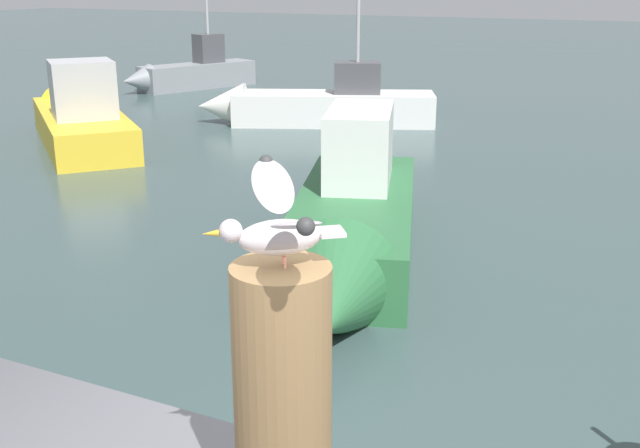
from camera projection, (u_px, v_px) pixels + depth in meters
name	position (u px, v px, depth m)	size (l,w,h in m)	color
mooring_post	(283.00, 400.00, 2.24)	(0.29, 0.29, 0.83)	brown
seagull	(279.00, 223.00, 2.07)	(0.50, 0.60, 0.24)	tan
boat_grey	(189.00, 73.00, 22.64)	(2.45, 4.25, 4.01)	gray
boat_yellow	(78.00, 116.00, 15.73)	(5.23, 4.78, 2.01)	yellow
boat_green	(351.00, 226.00, 8.75)	(2.91, 5.39, 1.86)	#2D6B3D
boat_white	(311.00, 105.00, 17.24)	(5.30, 3.12, 4.13)	silver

